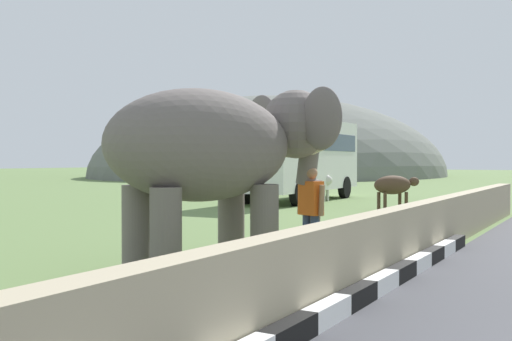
# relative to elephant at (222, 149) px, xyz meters

# --- Properties ---
(barrier_parapet) EXTENTS (28.00, 0.36, 1.00)m
(barrier_parapet) POSITION_rel_elephant_xyz_m (-0.83, -2.26, -1.43)
(barrier_parapet) COLOR tan
(barrier_parapet) RESTS_ON ground_plane
(elephant) EXTENTS (4.04, 3.19, 2.95)m
(elephant) POSITION_rel_elephant_xyz_m (0.00, 0.00, 0.00)
(elephant) COLOR #685F5B
(elephant) RESTS_ON ground_plane
(person_handler) EXTENTS (0.37, 0.64, 1.66)m
(person_handler) POSITION_rel_elephant_xyz_m (1.63, -0.75, -1.01)
(person_handler) COLOR navy
(person_handler) RESTS_ON ground_plane
(bus_white) EXTENTS (8.56, 2.91, 3.50)m
(bus_white) POSITION_rel_elephant_xyz_m (15.61, 6.38, 0.15)
(bus_white) COLOR silver
(bus_white) RESTS_ON ground_plane
(cow_near) EXTENTS (1.78, 1.44, 1.23)m
(cow_near) POSITION_rel_elephant_xyz_m (12.79, 1.29, -1.06)
(cow_near) COLOR #473323
(cow_near) RESTS_ON ground_plane
(cow_mid) EXTENTS (0.64, 1.89, 1.23)m
(cow_mid) POSITION_rel_elephant_xyz_m (15.94, 5.73, -1.06)
(cow_mid) COLOR beige
(cow_mid) RESTS_ON ground_plane
(hill_east) EXTENTS (45.64, 36.52, 17.53)m
(hill_east) POSITION_rel_elephant_xyz_m (52.17, 27.18, -1.93)
(hill_east) COLOR slate
(hill_east) RESTS_ON ground_plane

